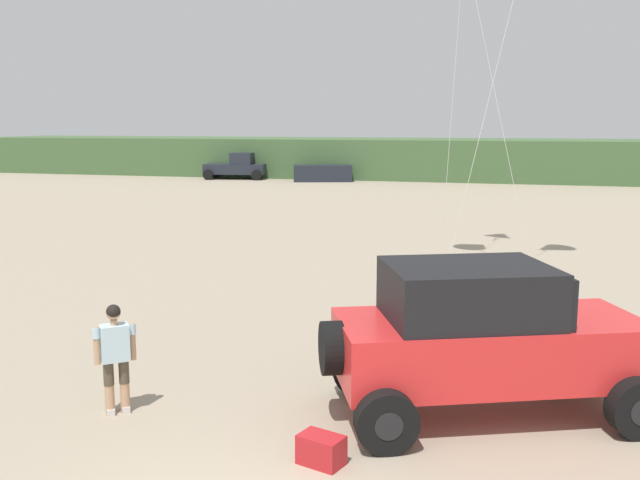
{
  "coord_description": "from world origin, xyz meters",
  "views": [
    {
      "loc": [
        2.87,
        -6.27,
        4.27
      ],
      "look_at": [
        -0.03,
        4.24,
        2.45
      ],
      "focal_mm": 39.7,
      "sensor_mm": 36.0,
      "label": 1
    }
  ],
  "objects_px": {
    "distant_pickup": "(237,167)",
    "distant_sedan": "(323,173)",
    "person_watching": "(115,353)",
    "jeep": "(485,336)",
    "cooler_box": "(321,450)"
  },
  "relations": [
    {
      "from": "person_watching",
      "to": "cooler_box",
      "type": "bearing_deg",
      "value": -12.19
    },
    {
      "from": "person_watching",
      "to": "distant_sedan",
      "type": "distance_m",
      "value": 41.8
    },
    {
      "from": "person_watching",
      "to": "distant_pickup",
      "type": "xyz_separation_m",
      "value": [
        -14.85,
        41.41,
        0.0
      ]
    },
    {
      "from": "jeep",
      "to": "distant_pickup",
      "type": "xyz_separation_m",
      "value": [
        -20.06,
        39.99,
        -0.26
      ]
    },
    {
      "from": "distant_sedan",
      "to": "jeep",
      "type": "bearing_deg",
      "value": -88.43
    },
    {
      "from": "person_watching",
      "to": "distant_pickup",
      "type": "bearing_deg",
      "value": 109.73
    },
    {
      "from": "distant_pickup",
      "to": "distant_sedan",
      "type": "bearing_deg",
      "value": -3.29
    },
    {
      "from": "cooler_box",
      "to": "distant_pickup",
      "type": "distance_m",
      "value": 45.9
    },
    {
      "from": "jeep",
      "to": "distant_sedan",
      "type": "xyz_separation_m",
      "value": [
        -13.22,
        39.6,
        -0.6
      ]
    },
    {
      "from": "cooler_box",
      "to": "jeep",
      "type": "bearing_deg",
      "value": 66.63
    },
    {
      "from": "person_watching",
      "to": "distant_sedan",
      "type": "relative_size",
      "value": 0.4
    },
    {
      "from": "cooler_box",
      "to": "distant_sedan",
      "type": "relative_size",
      "value": 0.13
    },
    {
      "from": "jeep",
      "to": "cooler_box",
      "type": "xyz_separation_m",
      "value": [
        -1.88,
        -2.14,
        -1.01
      ]
    },
    {
      "from": "jeep",
      "to": "cooler_box",
      "type": "relative_size",
      "value": 8.93
    },
    {
      "from": "distant_sedan",
      "to": "cooler_box",
      "type": "bearing_deg",
      "value": -91.69
    }
  ]
}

